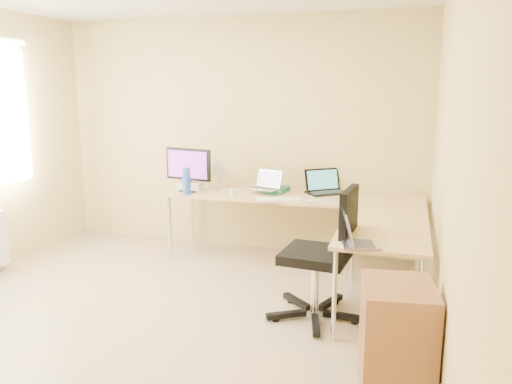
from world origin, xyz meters
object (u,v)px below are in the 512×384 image
(desk_main, at_px, (292,229))
(monitor, at_px, (188,170))
(laptop_center, at_px, (265,180))
(mug, at_px, (233,193))
(keyboard, at_px, (279,200))
(laptop_return, at_px, (361,232))
(laptop_black, at_px, (327,181))
(water_bottle, at_px, (187,181))
(desk_fan, at_px, (220,174))
(cabinet, at_px, (396,340))
(office_chair, at_px, (316,258))
(desk_return, at_px, (382,270))

(desk_main, height_order, monitor, monitor)
(laptop_center, relative_size, mug, 3.23)
(keyboard, relative_size, laptop_return, 1.45)
(laptop_black, xyz_separation_m, water_bottle, (-1.39, -0.49, 0.01))
(water_bottle, relative_size, desk_fan, 0.95)
(mug, relative_size, cabinet, 0.13)
(monitor, xyz_separation_m, laptop_return, (1.97, -1.44, -0.13))
(keyboard, bearing_deg, laptop_center, 107.97)
(desk_main, distance_m, cabinet, 2.45)
(water_bottle, relative_size, office_chair, 0.26)
(laptop_center, distance_m, laptop_black, 0.65)
(monitor, bearing_deg, laptop_return, -26.19)
(mug, relative_size, desk_fan, 0.31)
(monitor, relative_size, office_chair, 0.50)
(desk_main, height_order, cabinet, desk_main)
(laptop_center, relative_size, keyboard, 0.68)
(keyboard, xyz_separation_m, cabinet, (1.20, -1.88, -0.38))
(laptop_center, bearing_deg, laptop_black, 38.13)
(desk_main, distance_m, laptop_return, 1.83)
(laptop_center, relative_size, laptop_return, 0.98)
(laptop_black, bearing_deg, water_bottle, 160.63)
(laptop_black, bearing_deg, desk_fan, 140.78)
(desk_main, bearing_deg, keyboard, -104.29)
(laptop_black, bearing_deg, desk_main, 171.69)
(desk_main, xyz_separation_m, laptop_black, (0.32, 0.19, 0.49))
(laptop_center, bearing_deg, mug, -112.10)
(keyboard, bearing_deg, office_chair, -79.52)
(desk_fan, bearing_deg, desk_return, -8.73)
(desk_return, height_order, laptop_black, laptop_black)
(laptop_center, bearing_deg, water_bottle, -139.36)
(monitor, xyz_separation_m, laptop_black, (1.45, 0.30, -0.11))
(keyboard, distance_m, water_bottle, 1.00)
(cabinet, bearing_deg, laptop_center, 115.00)
(keyboard, height_order, desk_fan, desk_fan)
(desk_return, bearing_deg, cabinet, -82.74)
(keyboard, height_order, water_bottle, water_bottle)
(mug, relative_size, laptop_return, 0.30)
(keyboard, xyz_separation_m, office_chair, (0.55, -0.95, -0.24))
(desk_fan, relative_size, laptop_return, 0.97)
(desk_return, relative_size, office_chair, 1.19)
(water_bottle, height_order, cabinet, water_bottle)
(desk_return, height_order, cabinet, desk_return)
(desk_fan, xyz_separation_m, laptop_return, (1.72, -1.75, -0.05))
(cabinet, bearing_deg, laptop_return, 105.99)
(water_bottle, distance_m, desk_fan, 0.53)
(desk_main, xyz_separation_m, water_bottle, (-1.07, -0.30, 0.51))
(monitor, xyz_separation_m, desk_fan, (0.25, 0.31, -0.08))
(office_chair, bearing_deg, desk_fan, 138.12)
(office_chair, relative_size, cabinet, 1.57)
(desk_return, height_order, keyboard, keyboard)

